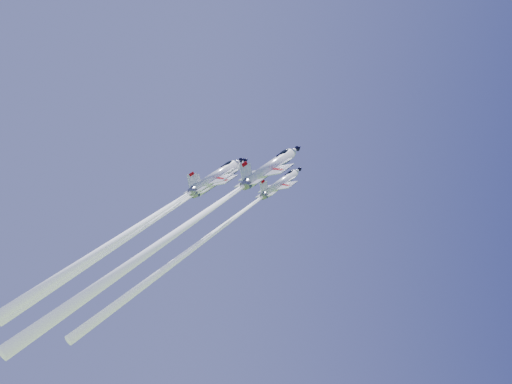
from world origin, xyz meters
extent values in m
cylinder|color=silver|center=(5.80, 4.39, 87.10)|extent=(6.75, 5.90, 9.39)
cone|color=silver|center=(10.04, 6.92, 90.68)|extent=(2.90, 2.74, 2.60)
cone|color=black|center=(11.03, 7.51, 91.51)|extent=(1.46, 1.38, 1.31)
cone|color=slate|center=(1.88, 2.06, 83.80)|extent=(2.47, 2.39, 1.84)
ellipsoid|color=black|center=(8.28, 5.81, 89.91)|extent=(2.63, 2.13, 2.19)
cube|color=black|center=(7.28, 5.19, 89.32)|extent=(0.86, 0.62, 0.77)
cube|color=silver|center=(5.18, 4.05, 86.32)|extent=(7.00, 8.38, 2.62)
cube|color=silver|center=(6.66, 6.17, 88.20)|extent=(2.57, 2.10, 1.76)
cube|color=silver|center=(7.85, 4.39, 88.04)|extent=(2.57, 2.10, 1.76)
cube|color=silver|center=(2.49, 2.43, 84.21)|extent=(3.75, 4.56, 1.36)
cube|color=silver|center=(2.02, 2.01, 85.50)|extent=(2.68, 1.92, 3.30)
cube|color=#A80808|center=(1.67, 1.68, 86.59)|extent=(1.02, 0.73, 1.00)
cube|color=black|center=(6.16, 4.69, 86.46)|extent=(6.29, 3.99, 5.16)
sphere|color=white|center=(1.73, 1.98, 83.67)|extent=(1.00, 0.95, 0.86)
cone|color=white|center=(-14.25, -7.54, 70.18)|extent=(23.09, 19.31, 38.36)
cylinder|color=silver|center=(-6.69, 5.96, 88.01)|extent=(8.37, 7.32, 11.65)
cone|color=silver|center=(-1.43, 9.09, 92.45)|extent=(3.60, 3.40, 3.23)
cone|color=black|center=(-0.20, 9.82, 93.48)|extent=(1.81, 1.71, 1.62)
cone|color=slate|center=(-11.55, 3.07, 83.91)|extent=(3.07, 2.96, 2.28)
ellipsoid|color=black|center=(-3.62, 7.71, 91.49)|extent=(3.26, 2.64, 2.71)
cube|color=black|center=(-4.86, 6.95, 90.76)|extent=(1.07, 0.76, 0.96)
cube|color=silver|center=(-7.46, 5.53, 87.04)|extent=(8.67, 10.39, 3.25)
cube|color=silver|center=(-5.63, 8.16, 89.37)|extent=(3.19, 2.60, 2.19)
cube|color=silver|center=(-4.15, 5.95, 89.18)|extent=(3.19, 2.60, 2.19)
cube|color=silver|center=(-10.80, 3.53, 84.42)|extent=(4.65, 5.65, 1.69)
cube|color=silver|center=(-11.38, 3.00, 86.02)|extent=(3.32, 2.38, 4.09)
cube|color=#A80808|center=(-11.81, 2.59, 87.37)|extent=(1.26, 0.91, 1.24)
cube|color=black|center=(-6.24, 6.33, 87.22)|extent=(7.80, 4.95, 6.40)
sphere|color=white|center=(-11.73, 2.96, 83.75)|extent=(1.24, 1.17, 1.06)
cone|color=white|center=(-26.12, -5.60, 71.62)|extent=(21.49, 18.07, 34.95)
cylinder|color=silver|center=(1.59, -5.22, 87.40)|extent=(8.78, 7.67, 12.21)
cone|color=silver|center=(7.11, -1.94, 92.05)|extent=(3.78, 3.56, 3.38)
cone|color=black|center=(8.39, -1.17, 93.14)|extent=(1.90, 1.79, 1.70)
cone|color=slate|center=(-3.50, -8.25, 83.10)|extent=(3.21, 3.10, 2.39)
ellipsoid|color=black|center=(4.80, -3.39, 91.05)|extent=(3.42, 2.77, 2.84)
cube|color=black|center=(3.51, -4.19, 90.29)|extent=(1.12, 0.80, 1.01)
cube|color=silver|center=(0.78, -5.67, 86.39)|extent=(9.09, 10.89, 3.41)
cube|color=silver|center=(2.70, -2.92, 88.83)|extent=(3.34, 2.73, 2.29)
cube|color=silver|center=(4.25, -5.23, 88.63)|extent=(3.34, 2.73, 2.29)
cube|color=silver|center=(-2.71, -7.77, 83.64)|extent=(4.87, 5.92, 1.77)
cube|color=silver|center=(-3.32, -8.32, 85.32)|extent=(3.48, 2.50, 4.29)
cube|color=#A80808|center=(-3.78, -8.75, 86.73)|extent=(1.32, 0.95, 1.30)
cube|color=black|center=(2.06, -4.83, 86.57)|extent=(8.17, 5.19, 6.71)
sphere|color=white|center=(-3.70, -8.37, 82.94)|extent=(1.30, 1.23, 1.11)
cone|color=white|center=(-20.09, -18.12, 69.11)|extent=(24.25, 20.36, 39.69)
cylinder|color=silver|center=(-8.31, -2.59, 85.87)|extent=(7.42, 6.48, 10.31)
cone|color=silver|center=(-3.65, 0.18, 89.80)|extent=(3.19, 3.01, 2.86)
cone|color=black|center=(-2.56, 0.83, 90.72)|extent=(1.61, 1.52, 1.43)
cone|color=slate|center=(-12.61, -5.15, 82.24)|extent=(2.72, 2.62, 2.02)
ellipsoid|color=black|center=(-5.59, -1.04, 88.95)|extent=(2.89, 2.34, 2.40)
cube|color=black|center=(-6.68, -1.72, 88.31)|extent=(0.95, 0.68, 0.85)
cube|color=silver|center=(-8.99, -2.97, 85.01)|extent=(7.68, 9.20, 2.88)
cube|color=silver|center=(-7.36, -0.64, 87.08)|extent=(2.82, 2.30, 1.94)
cube|color=silver|center=(-6.06, -2.60, 86.91)|extent=(2.82, 2.30, 1.94)
cube|color=silver|center=(-11.94, -4.74, 82.69)|extent=(4.12, 5.00, 1.50)
cube|color=silver|center=(-12.46, -5.21, 84.11)|extent=(2.94, 2.11, 3.62)
cube|color=#A80808|center=(-12.84, -5.57, 85.31)|extent=(1.12, 0.80, 1.10)
cube|color=black|center=(-7.91, -2.26, 85.17)|extent=(6.91, 4.38, 5.67)
sphere|color=white|center=(-12.77, -5.25, 82.10)|extent=(1.10, 1.04, 0.94)
cone|color=white|center=(-28.72, -14.74, 68.64)|extent=(23.25, 19.47, 38.40)
camera|label=1|loc=(-19.85, -103.97, 57.36)|focal=40.00mm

